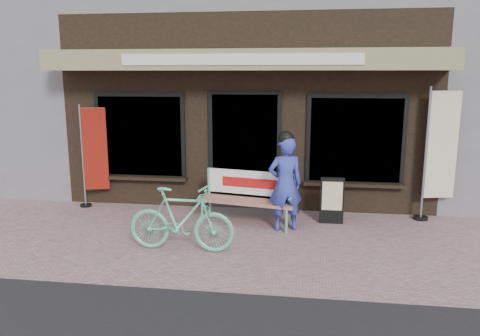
# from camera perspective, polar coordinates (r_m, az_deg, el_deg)

# --- Properties ---
(ground) EXTENTS (70.00, 70.00, 0.00)m
(ground) POSITION_cam_1_polar(r_m,az_deg,el_deg) (7.07, -1.54, -9.48)
(ground) COLOR #A67F80
(ground) RESTS_ON ground
(storefront) EXTENTS (7.00, 6.77, 6.00)m
(storefront) POSITION_cam_1_polar(r_m,az_deg,el_deg) (11.53, 2.53, 13.79)
(storefront) COLOR black
(storefront) RESTS_ON ground
(bench) EXTENTS (1.71, 0.74, 0.90)m
(bench) POSITION_cam_1_polar(r_m,az_deg,el_deg) (7.93, 1.00, -3.13)
(bench) COLOR #61BE95
(bench) RESTS_ON ground
(person) EXTENTS (0.65, 0.52, 1.64)m
(person) POSITION_cam_1_polar(r_m,az_deg,el_deg) (7.59, 5.54, -1.71)
(person) COLOR #323CAC
(person) RESTS_ON ground
(bicycle) EXTENTS (1.57, 0.48, 0.94)m
(bicycle) POSITION_cam_1_polar(r_m,az_deg,el_deg) (6.80, -7.18, -6.25)
(bicycle) COLOR #61BE95
(bicycle) RESTS_ON ground
(nobori_red) EXTENTS (0.58, 0.29, 1.96)m
(nobori_red) POSITION_cam_1_polar(r_m,az_deg,el_deg) (9.30, -17.45, 1.58)
(nobori_red) COLOR gray
(nobori_red) RESTS_ON ground
(nobori_cream) EXTENTS (0.69, 0.30, 2.32)m
(nobori_cream) POSITION_cam_1_polar(r_m,az_deg,el_deg) (8.72, 23.09, 1.77)
(nobori_cream) COLOR gray
(nobori_cream) RESTS_ON ground
(menu_stand) EXTENTS (0.40, 0.09, 0.80)m
(menu_stand) POSITION_cam_1_polar(r_m,az_deg,el_deg) (8.12, 11.14, -3.85)
(menu_stand) COLOR black
(menu_stand) RESTS_ON ground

